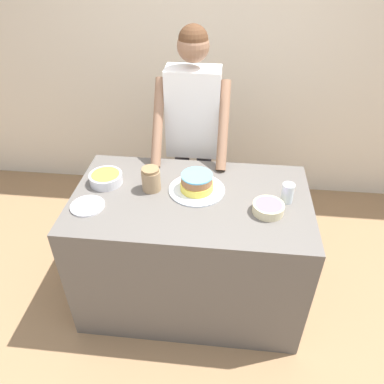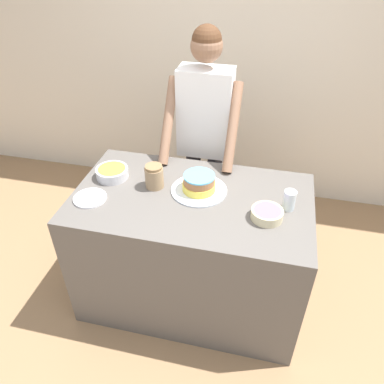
% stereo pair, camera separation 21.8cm
% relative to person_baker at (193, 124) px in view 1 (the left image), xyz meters
% --- Properties ---
extents(ground_plane, '(14.00, 14.00, 0.00)m').
position_rel_person_baker_xyz_m(ground_plane, '(0.05, -1.06, -1.07)').
color(ground_plane, '#93704C').
extents(wall_back, '(10.00, 0.05, 2.60)m').
position_rel_person_baker_xyz_m(wall_back, '(0.05, 0.82, 0.23)').
color(wall_back, beige).
rests_on(wall_back, ground_plane).
extents(counter, '(1.46, 0.85, 0.90)m').
position_rel_person_baker_xyz_m(counter, '(0.05, -0.64, -0.62)').
color(counter, '#5B5651').
rests_on(counter, ground_plane).
extents(person_baker, '(0.51, 0.48, 1.75)m').
position_rel_person_baker_xyz_m(person_baker, '(0.00, 0.00, 0.00)').
color(person_baker, '#2D2D38').
rests_on(person_baker, ground_plane).
extents(cake, '(0.35, 0.35, 0.12)m').
position_rel_person_baker_xyz_m(cake, '(0.08, -0.57, -0.12)').
color(cake, silver).
rests_on(cake, counter).
extents(frosting_bowl_purple, '(0.18, 0.18, 0.06)m').
position_rel_person_baker_xyz_m(frosting_bowl_purple, '(0.51, -0.74, -0.14)').
color(frosting_bowl_purple, beige).
rests_on(frosting_bowl_purple, counter).
extents(frosting_bowl_orange, '(0.21, 0.21, 0.07)m').
position_rel_person_baker_xyz_m(frosting_bowl_orange, '(-0.50, -0.55, -0.14)').
color(frosting_bowl_orange, silver).
rests_on(frosting_bowl_orange, counter).
extents(drinking_glass, '(0.07, 0.07, 0.12)m').
position_rel_person_baker_xyz_m(drinking_glass, '(0.63, -0.62, -0.11)').
color(drinking_glass, silver).
rests_on(drinking_glass, counter).
extents(ceramic_plate, '(0.20, 0.20, 0.01)m').
position_rel_person_baker_xyz_m(ceramic_plate, '(-0.54, -0.80, -0.17)').
color(ceramic_plate, silver).
rests_on(ceramic_plate, counter).
extents(stoneware_jar, '(0.12, 0.12, 0.15)m').
position_rel_person_baker_xyz_m(stoneware_jar, '(-0.20, -0.58, -0.10)').
color(stoneware_jar, '#9E7F5B').
rests_on(stoneware_jar, counter).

